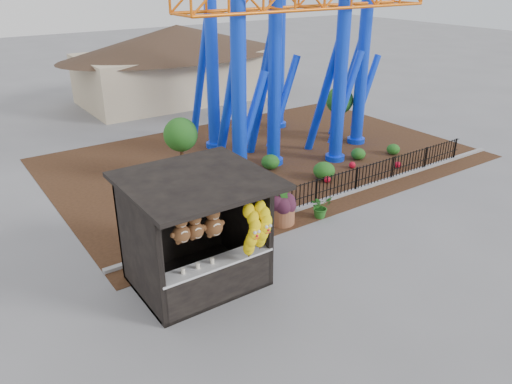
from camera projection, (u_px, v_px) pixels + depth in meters
ground at (310, 266)px, 14.26m from camera, size 120.00×120.00×0.00m
mulch_bed at (263, 158)px, 22.33m from camera, size 18.00×12.00×0.02m
curb at (340, 195)px, 18.56m from camera, size 18.00×0.18×0.12m
prize_booth at (201, 236)px, 12.77m from camera, size 3.50×3.40×3.12m
picket_fence at (359, 179)px, 18.84m from camera, size 12.20×0.06×1.00m
roller_coaster at (283, 4)px, 20.43m from camera, size 11.00×6.37×10.82m
terracotta_planter at (282, 215)px, 16.54m from camera, size 0.93×0.93×0.63m
planter_foliage at (282, 197)px, 16.28m from camera, size 0.70×0.70×0.64m
potted_plant at (321, 207)px, 16.91m from camera, size 0.75×0.66×0.80m
landscaping at (317, 165)px, 20.68m from camera, size 7.90×3.53×0.70m
pavilion at (178, 50)px, 31.10m from camera, size 15.00×15.00×4.80m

